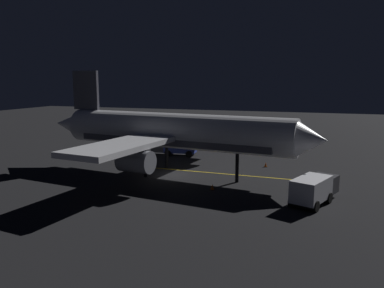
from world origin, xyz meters
The scene contains 8 objects.
ground_plane centered at (0.00, 0.00, -0.10)m, with size 180.00×180.00×0.20m, color black.
apron_guide_stripe centered at (-2.11, 4.00, 0.00)m, with size 0.24×22.43×0.01m, color gold.
airliner centered at (-0.07, -0.54, 4.63)m, with size 27.75×32.79×11.30m.
baggage_truck centered at (5.26, 14.62, 1.19)m, with size 6.20×4.02×2.28m.
catering_truck centered at (-10.22, -3.86, 1.26)m, with size 2.73×6.21×2.46m.
ground_crew_worker centered at (5.36, 13.44, 0.89)m, with size 0.40×0.40×1.74m.
traffic_cone_near_left centered at (4.30, 5.52, 0.25)m, with size 0.50×0.50×0.55m.
traffic_cone_near_right centered at (-7.05, 8.85, 0.25)m, with size 0.50×0.50×0.55m.
Camera 1 is at (37.50, 14.99, 10.12)m, focal length 35.53 mm.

